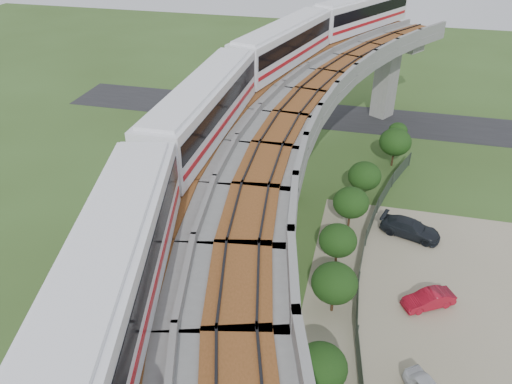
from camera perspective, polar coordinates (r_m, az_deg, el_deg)
ground at (r=37.02m, az=-1.76°, el=-8.81°), size 160.00×160.00×0.00m
dirt_lot at (r=35.26m, az=20.51°, el=-13.82°), size 18.00×26.00×0.04m
asphalt_road at (r=62.40m, az=5.61°, el=8.89°), size 60.00×8.00×0.03m
viaduct at (r=31.18m, az=4.80°, el=2.86°), size 19.58×73.98×11.40m
metro_train at (r=36.59m, az=1.98°, el=12.98°), size 13.97×60.90×3.64m
fence at (r=35.75m, az=13.72°, el=-10.07°), size 3.87×38.73×1.50m
tree_0 at (r=54.11m, az=15.91°, el=6.76°), size 1.94×1.94×3.15m
tree_1 at (r=50.80m, az=15.63°, el=5.53°), size 3.11×3.11×3.95m
tree_2 at (r=44.40m, az=12.30°, el=1.80°), size 2.89×2.89×3.68m
tree_3 at (r=40.17m, az=10.80°, el=-1.19°), size 2.87×2.87×3.82m
tree_4 at (r=36.03m, az=9.34°, el=-5.48°), size 2.73×2.73×3.68m
tree_5 at (r=32.63m, az=8.97°, el=-10.24°), size 3.00×3.00×3.71m
tree_6 at (r=28.50m, az=7.44°, el=-19.22°), size 2.89×2.89×3.26m
car_red at (r=35.68m, az=19.12°, el=-11.51°), size 3.67×2.86×1.17m
car_dark at (r=41.66m, az=17.23°, el=-3.98°), size 5.06×3.20×1.37m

